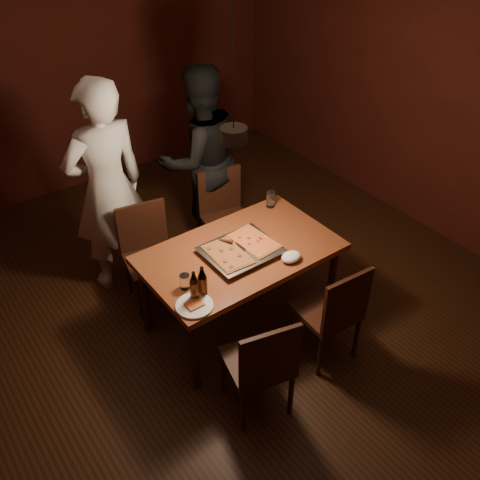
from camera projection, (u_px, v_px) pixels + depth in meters
room_shell at (234, 182)px, 3.66m from camera, size 6.00×6.00×6.00m
dining_table at (240, 258)px, 4.15m from camera, size 1.50×0.90×0.75m
chair_far_left at (147, 246)px, 4.51m from camera, size 0.50×0.50×0.49m
chair_far_right at (224, 208)px, 4.98m from camera, size 0.50×0.50×0.49m
chair_near_left at (263, 360)px, 3.51m from camera, size 0.51×0.51×0.49m
chair_near_right at (335, 307)px, 3.91m from camera, size 0.45×0.45×0.49m
pizza_tray at (241, 251)px, 4.06m from camera, size 0.56×0.46×0.05m
pizza_meat at (228, 254)px, 3.98m from camera, size 0.27×0.40×0.02m
pizza_cheese at (254, 241)px, 4.11m from camera, size 0.28×0.41×0.02m
spatula at (240, 247)px, 4.04m from camera, size 0.18×0.26×0.04m
beer_bottle_a at (194, 286)px, 3.60m from camera, size 0.06×0.06×0.23m
beer_bottle_b at (202, 281)px, 3.63m from camera, size 0.06×0.06×0.24m
water_glass_left at (185, 282)px, 3.73m from camera, size 0.07×0.07×0.11m
water_glass_right at (271, 199)px, 4.56m from camera, size 0.07×0.07×0.15m
plate_slice at (194, 306)px, 3.60m from camera, size 0.26×0.26×0.03m
napkin at (291, 257)px, 3.99m from camera, size 0.16×0.12×0.07m
diner_white at (107, 189)px, 4.44m from camera, size 0.72×0.49×1.91m
diner_dark at (200, 159)px, 5.00m from camera, size 0.91×0.73×1.78m
pendant_lamp at (234, 133)px, 3.45m from camera, size 0.18×0.18×1.10m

